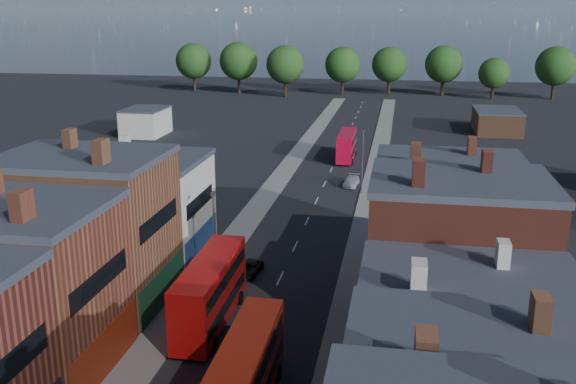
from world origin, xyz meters
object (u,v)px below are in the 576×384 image
at_px(bus_0, 210,291).
at_px(car_3, 351,181).
at_px(bus_1, 247,371).
at_px(car_2, 249,269).
at_px(bus_2, 347,145).

bearing_deg(bus_0, car_3, 79.51).
xyz_separation_m(bus_0, bus_1, (5.12, -9.77, -0.20)).
bearing_deg(bus_0, car_2, 85.99).
height_order(car_2, car_3, car_3).
distance_m(bus_1, bus_2, 65.88).
height_order(bus_1, car_2, bus_1).
relative_size(bus_2, car_3, 2.34).
height_order(bus_0, bus_2, bus_0).
height_order(bus_0, car_3, bus_0).
bearing_deg(bus_0, bus_1, -62.96).
relative_size(bus_2, car_2, 2.58).
bearing_deg(bus_2, car_3, -82.21).
relative_size(bus_1, bus_2, 1.06).
distance_m(bus_0, bus_2, 56.35).
bearing_deg(car_2, bus_0, -87.81).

